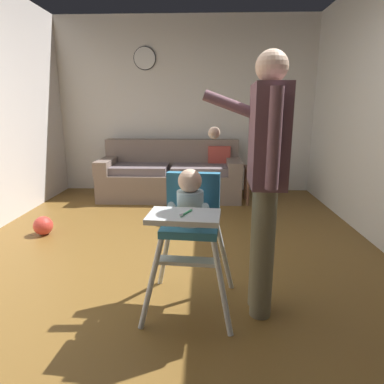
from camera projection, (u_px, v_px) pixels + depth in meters
ground at (166, 277)px, 2.82m from camera, size 5.65×7.49×0.10m
wall_far at (186, 107)px, 5.36m from camera, size 4.85×0.06×2.72m
couch at (171, 176)px, 5.11m from camera, size 2.10×0.86×0.86m
high_chair at (191, 214)px, 2.16m from camera, size 0.66×0.76×0.98m
adult_standing at (265, 174)px, 2.06m from camera, size 0.51×0.51×1.66m
toy_ball at (173, 214)px, 3.97m from camera, size 0.23×0.23×0.23m
toy_ball_second at (43, 226)px, 3.61m from camera, size 0.20×0.20×0.20m
side_table at (259, 177)px, 4.79m from camera, size 0.40×0.40×0.52m
sippy_cup at (257, 164)px, 4.74m from camera, size 0.07×0.07×0.10m
wall_clock at (145, 58)px, 5.16m from camera, size 0.35×0.04×0.35m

